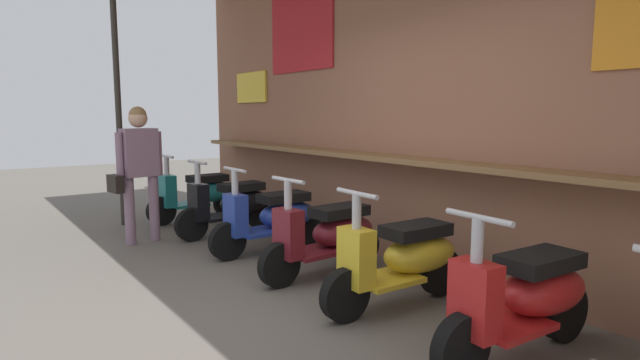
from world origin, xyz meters
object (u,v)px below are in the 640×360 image
object	(u,v)px
scooter_blue	(275,217)
scooter_teal	(200,193)
scooter_red	(527,297)
scooter_maroon	(330,234)
scooter_black	(234,204)
shopper_with_handbag	(139,161)
scooter_yellow	(404,258)

from	to	relation	value
scooter_blue	scooter_teal	bearing A→B (deg)	-90.47
scooter_red	scooter_maroon	bearing A→B (deg)	-86.15
scooter_teal	scooter_red	distance (m)	5.11
scooter_black	scooter_blue	bearing A→B (deg)	86.66
scooter_black	scooter_red	bearing A→B (deg)	86.65
scooter_blue	shopper_with_handbag	xyz separation A→B (m)	(-1.28, -1.08, 0.58)
scooter_black	shopper_with_handbag	size ratio (longest dim) A/B	0.87
scooter_yellow	scooter_maroon	bearing A→B (deg)	-87.28
shopper_with_handbag	scooter_yellow	bearing A→B (deg)	10.05
scooter_teal	scooter_black	bearing A→B (deg)	88.07
scooter_red	shopper_with_handbag	size ratio (longest dim) A/B	0.87
scooter_maroon	shopper_with_handbag	distance (m)	2.60
scooter_maroon	scooter_red	size ratio (longest dim) A/B	1.00
scooter_black	shopper_with_handbag	xyz separation A→B (m)	(-0.27, -1.08, 0.58)
scooter_black	scooter_red	xyz separation A→B (m)	(4.05, -0.00, 0.00)
scooter_maroon	scooter_yellow	bearing A→B (deg)	87.28
scooter_yellow	scooter_red	distance (m)	1.06
scooter_black	scooter_red	world-z (taller)	same
scooter_teal	scooter_blue	world-z (taller)	same
scooter_teal	shopper_with_handbag	distance (m)	1.46
scooter_teal	shopper_with_handbag	bearing A→B (deg)	34.20
scooter_teal	scooter_black	xyz separation A→B (m)	(1.06, -0.00, 0.00)
scooter_black	scooter_blue	world-z (taller)	same
scooter_blue	scooter_yellow	size ratio (longest dim) A/B	1.00
shopper_with_handbag	scooter_black	bearing A→B (deg)	67.76
scooter_maroon	scooter_yellow	distance (m)	0.98
scooter_red	scooter_black	bearing A→B (deg)	-86.15
scooter_maroon	scooter_black	bearing A→B (deg)	-92.72
scooter_teal	scooter_black	distance (m)	1.06
scooter_black	scooter_blue	size ratio (longest dim) A/B	1.00
scooter_red	shopper_with_handbag	bearing A→B (deg)	-72.11
scooter_maroon	scooter_teal	bearing A→B (deg)	-92.72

